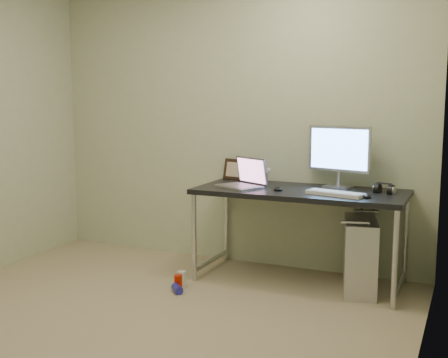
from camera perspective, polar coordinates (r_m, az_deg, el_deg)
floor at (r=3.74m, az=-10.30°, el=-14.89°), size 3.50×3.50×0.00m
wall_back at (r=4.99m, az=0.82°, el=5.76°), size 3.50×0.02×2.50m
wall_right at (r=2.84m, az=19.56°, el=3.52°), size 0.02×3.50×2.50m
desk at (r=4.46m, az=7.72°, el=-2.04°), size 1.64×0.72×0.75m
tower_computer at (r=4.42m, az=13.63°, el=-7.53°), size 0.35×0.57×0.59m
cable_a at (r=4.71m, az=13.83°, el=-5.05°), size 0.01×0.16×0.69m
cable_b at (r=4.69m, az=14.86°, el=-5.42°), size 0.02×0.11×0.71m
can_red at (r=4.41m, az=-4.68°, el=-10.40°), size 0.07×0.07×0.11m
can_white at (r=4.46m, az=-4.32°, el=-10.10°), size 0.09×0.09×0.13m
can_blue at (r=4.34m, az=-4.77°, el=-11.05°), size 0.12×0.12×0.06m
laptop at (r=4.52m, az=2.04°, el=-0.14°), size 0.43×0.41×0.24m
monitor at (r=4.56m, az=11.61°, el=2.73°), size 0.52×0.20×0.49m
keyboard at (r=4.23m, az=11.25°, el=-1.45°), size 0.45×0.24×0.03m
mouse_right at (r=4.17m, az=14.28°, el=-1.63°), size 0.09×0.12×0.03m
mouse_left at (r=4.39m, az=5.50°, el=-0.91°), size 0.09×0.12×0.04m
headphones at (r=4.40m, az=15.98°, el=-1.05°), size 0.17×0.10×0.10m
picture_frame at (r=4.94m, az=1.13°, el=0.98°), size 0.24×0.11×0.18m
webcam at (r=4.78m, az=4.43°, el=0.74°), size 0.05×0.04×0.13m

